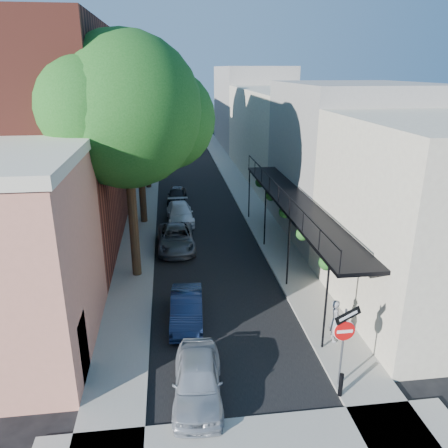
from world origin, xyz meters
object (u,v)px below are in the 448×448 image
object	(u,v)px
bollard	(341,385)
oak_near	(136,113)
oak_far	(149,88)
parked_car_d	(180,213)
sign_post	(344,334)
parked_car_b	(187,309)
pedestrian	(335,320)
oak_mid	(144,115)
parked_car_a	(198,380)
parked_car_e	(177,195)
parked_car_c	(176,238)

from	to	relation	value
bollard	oak_near	bearing A→B (deg)	123.12
oak_far	parked_car_d	distance (m)	12.23
sign_post	parked_car_d	world-z (taller)	sign_post
oak_near	parked_car_b	world-z (taller)	oak_near
sign_post	pedestrian	bearing A→B (deg)	73.30
sign_post	parked_car_b	xyz separation A→B (m)	(-4.70, 4.54, -1.44)
oak_mid	parked_car_a	xyz separation A→B (m)	(2.02, -17.07, -6.41)
oak_near	sign_post	bearing A→B (deg)	-54.91
sign_post	oak_mid	size ratio (longest dim) A/B	0.29
parked_car_a	parked_car_e	world-z (taller)	parked_car_a
sign_post	pedestrian	xyz separation A→B (m)	(0.73, 2.42, -1.08)
parked_car_a	parked_car_b	xyz separation A→B (m)	(-0.14, 4.36, -0.04)
oak_mid	parked_car_b	bearing A→B (deg)	-81.58
pedestrian	bollard	bearing A→B (deg)	172.67
parked_car_b	parked_car_c	distance (m)	7.83
bollard	oak_mid	bearing A→B (deg)	109.90
oak_near	pedestrian	xyz separation A→B (m)	(7.25, -6.87, -6.92)
parked_car_b	pedestrian	xyz separation A→B (m)	(5.42, -2.12, 0.36)
oak_near	oak_far	bearing A→B (deg)	89.96
oak_mid	parked_car_c	xyz separation A→B (m)	(1.65, -4.89, -6.44)
oak_far	parked_car_d	size ratio (longest dim) A/B	2.88
parked_car_c	parked_car_e	xyz separation A→B (m)	(0.29, 9.37, -0.05)
oak_mid	parked_car_e	xyz separation A→B (m)	(1.93, 4.47, -6.49)
parked_car_a	pedestrian	distance (m)	5.75
oak_near	oak_mid	distance (m)	8.01
sign_post	parked_car_d	distance (m)	17.62
sign_post	pedestrian	size ratio (longest dim) A/B	1.79
bollard	parked_car_b	size ratio (longest dim) A/B	0.22
sign_post	bollard	world-z (taller)	sign_post
oak_mid	oak_near	bearing A→B (deg)	-89.63
bollard	pedestrian	distance (m)	3.06
parked_car_e	oak_mid	bearing A→B (deg)	-107.46
oak_mid	parked_car_b	xyz separation A→B (m)	(1.88, -12.71, -6.46)
sign_post	pedestrian	distance (m)	2.75
oak_far	pedestrian	distance (m)	26.00
bollard	parked_car_e	bearing A→B (deg)	101.42
parked_car_b	pedestrian	distance (m)	5.83
oak_mid	pedestrian	world-z (taller)	oak_mid
sign_post	oak_mid	xyz separation A→B (m)	(-6.58, 17.26, 5.02)
sign_post	oak_far	world-z (taller)	oak_far
parked_car_e	parked_car_c	bearing A→B (deg)	-85.85
oak_mid	parked_car_a	size ratio (longest dim) A/B	2.71
oak_near	oak_far	world-z (taller)	oak_far
bollard	parked_car_c	size ratio (longest dim) A/B	0.18
parked_car_b	parked_car_e	xyz separation A→B (m)	(0.05, 17.19, -0.03)
oak_far	parked_car_d	xyz separation A→B (m)	(1.95, -9.33, -7.66)
parked_car_b	parked_car_d	size ratio (longest dim) A/B	0.88
oak_mid	parked_car_e	size ratio (longest dim) A/B	3.06
bollard	parked_car_e	size ratio (longest dim) A/B	0.24
parked_car_a	pedestrian	xyz separation A→B (m)	(5.28, 2.24, 0.31)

